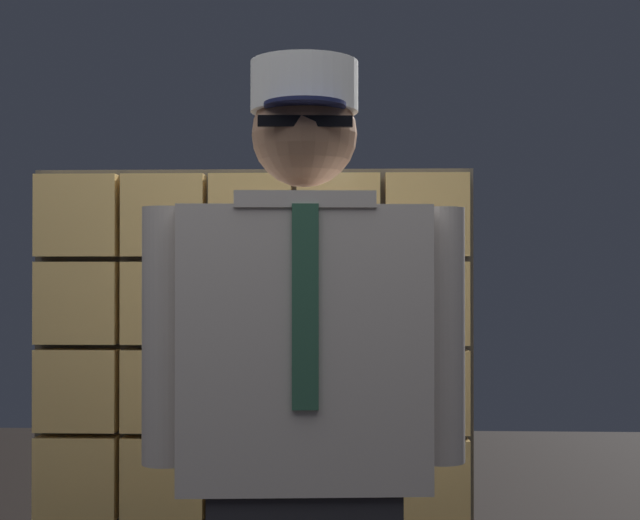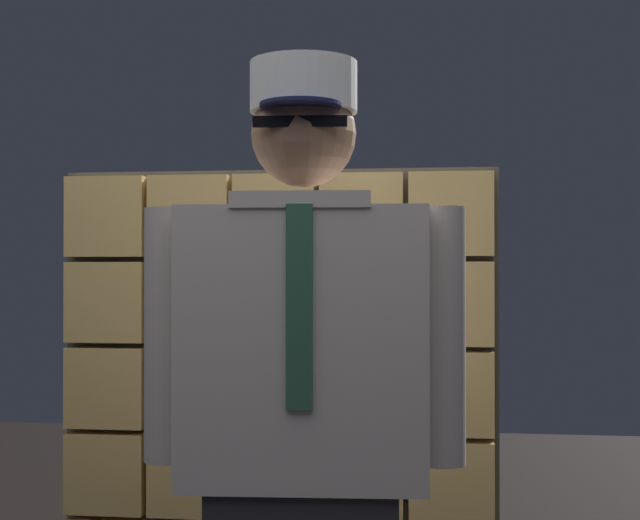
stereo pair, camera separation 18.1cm
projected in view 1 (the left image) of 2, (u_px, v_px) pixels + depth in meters
glass_block_wall at (251, 434)px, 2.87m from camera, size 1.42×0.10×1.70m
standing_person at (304, 452)px, 2.01m from camera, size 0.73×0.32×1.82m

